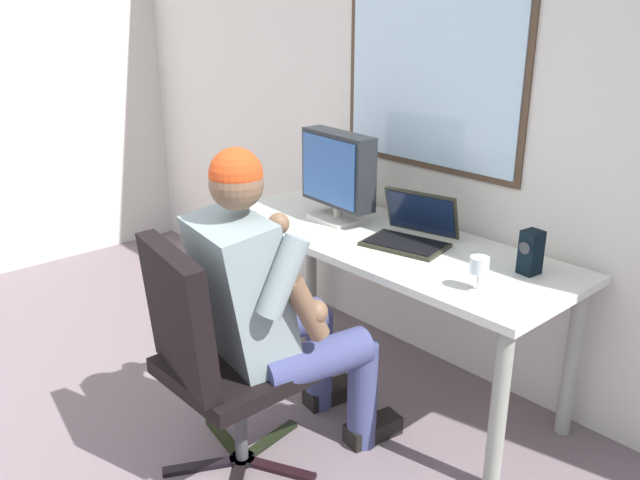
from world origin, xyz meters
name	(u,v)px	position (x,y,z in m)	size (l,w,h in m)	color
wall_rear	(419,72)	(0.00, 2.41, 1.39)	(4.89, 0.08, 2.77)	silver
desk	(385,258)	(0.18, 2.02, 0.62)	(1.74, 0.66, 0.71)	gray
office_chair	(211,350)	(0.22, 1.07, 0.53)	(0.59, 0.61, 0.94)	black
person_seated	(272,303)	(0.26, 1.32, 0.65)	(0.58, 0.82, 1.25)	#3E4473
crt_monitor	(338,172)	(-0.16, 2.05, 0.95)	(0.43, 0.22, 0.42)	beige
laptop	(412,230)	(0.29, 2.08, 0.77)	(0.40, 0.36, 0.22)	#28281C
wine_glass	(479,267)	(0.78, 1.86, 0.80)	(0.07, 0.07, 0.13)	silver
desk_speaker	(531,252)	(0.82, 2.15, 0.80)	(0.08, 0.09, 0.17)	black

